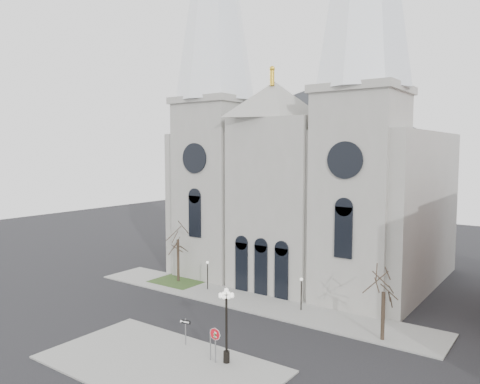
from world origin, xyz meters
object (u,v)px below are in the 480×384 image
Objects in this scene: globe_lamp at (226,316)px; street_name_sign at (211,342)px; one_way_sign at (186,327)px; stop_sign at (215,338)px.

globe_lamp reaches higher than street_name_sign.
one_way_sign is 3.61m from street_name_sign.
street_name_sign is at bearing -162.78° from globe_lamp.
globe_lamp reaches higher than stop_sign.
globe_lamp is 2.51m from street_name_sign.
globe_lamp is 2.41× the size of street_name_sign.
globe_lamp is 2.60× the size of one_way_sign.
one_way_sign is (-4.65, 0.62, -2.10)m from globe_lamp.
street_name_sign is (-0.50, 0.10, -0.50)m from stop_sign.
globe_lamp is 5.13m from one_way_sign.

